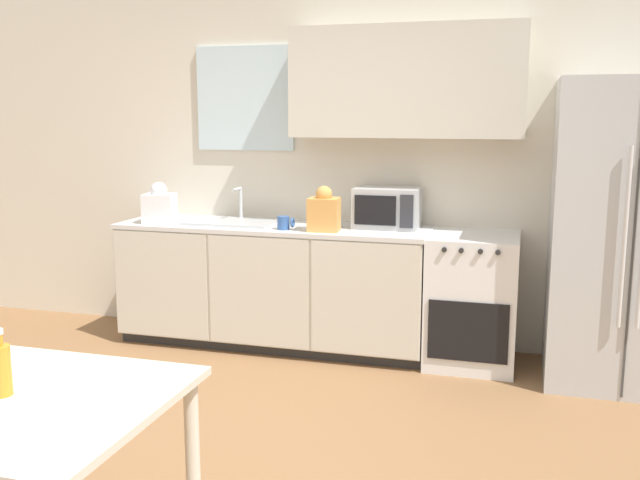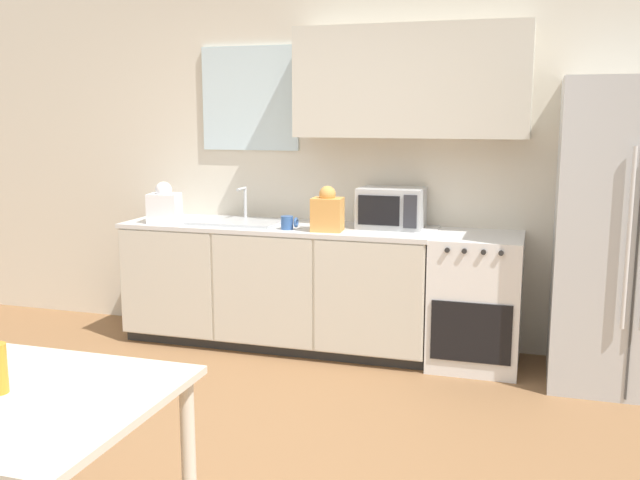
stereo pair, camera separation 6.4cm
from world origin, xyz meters
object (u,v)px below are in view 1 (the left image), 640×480
(oven_range, at_px, (472,300))
(drink_bottle, at_px, (0,368))
(refrigerator, at_px, (625,234))
(microwave, at_px, (388,208))
(coffee_mug, at_px, (285,223))

(oven_range, height_order, drink_bottle, drink_bottle)
(refrigerator, height_order, microwave, refrigerator)
(coffee_mug, height_order, drink_bottle, coffee_mug)
(refrigerator, bearing_deg, microwave, 173.23)
(oven_range, distance_m, coffee_mug, 1.37)
(coffee_mug, bearing_deg, drink_bottle, -92.16)
(refrigerator, relative_size, coffee_mug, 16.04)
(oven_range, xyz_separation_m, coffee_mug, (-1.27, -0.17, 0.49))
(microwave, bearing_deg, oven_range, -10.47)
(refrigerator, xyz_separation_m, microwave, (-1.52, 0.18, 0.09))
(oven_range, bearing_deg, coffee_mug, -172.34)
(oven_range, distance_m, refrigerator, 1.04)
(drink_bottle, bearing_deg, refrigerator, 50.59)
(microwave, relative_size, drink_bottle, 1.92)
(refrigerator, relative_size, microwave, 4.23)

